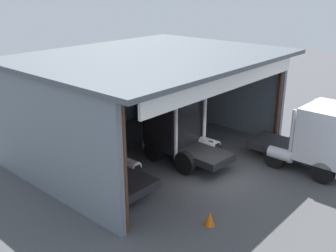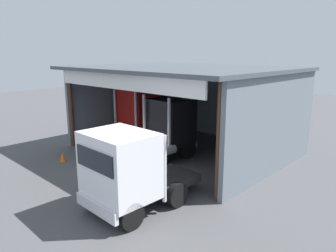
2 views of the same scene
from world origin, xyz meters
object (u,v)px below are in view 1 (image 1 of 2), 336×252
object	(u,v)px
tool_cart	(152,115)
truck_white_center_left_bay	(319,137)
truck_red_left_bay	(87,141)
oil_drum	(158,113)
truck_black_center_right_bay	(178,126)
traffic_cone	(210,219)

from	to	relation	value
tool_cart	truck_white_center_left_bay	bearing A→B (deg)	-88.30
truck_red_left_bay	oil_drum	size ratio (longest dim) A/B	6.15
truck_black_center_right_bay	tool_cart	bearing A→B (deg)	59.84
truck_red_left_bay	truck_black_center_right_bay	xyz separation A→B (m)	(4.48, -1.56, -0.14)
tool_cart	oil_drum	bearing A→B (deg)	8.15
traffic_cone	oil_drum	bearing A→B (deg)	51.68
truck_white_center_left_bay	tool_cart	xyz separation A→B (m)	(-0.32, 10.63, -1.18)
truck_black_center_right_bay	traffic_cone	distance (m)	6.24
truck_black_center_right_bay	oil_drum	xyz separation A→B (m)	(3.85, 4.90, -1.36)
truck_black_center_right_bay	truck_red_left_bay	bearing A→B (deg)	163.62
traffic_cone	truck_red_left_bay	bearing A→B (deg)	96.39
oil_drum	truck_red_left_bay	bearing A→B (deg)	-158.09
oil_drum	tool_cart	size ratio (longest dim) A/B	0.86
truck_red_left_bay	truck_black_center_right_bay	size ratio (longest dim) A/B	1.18
truck_black_center_right_bay	oil_drum	distance (m)	6.38
truck_black_center_right_bay	traffic_cone	world-z (taller)	truck_black_center_right_bay
oil_drum	tool_cart	bearing A→B (deg)	-171.85
truck_black_center_right_bay	tool_cart	world-z (taller)	truck_black_center_right_bay
truck_red_left_bay	oil_drum	world-z (taller)	truck_red_left_bay
truck_red_left_bay	traffic_cone	size ratio (longest dim) A/B	9.48
truck_white_center_left_bay	oil_drum	size ratio (longest dim) A/B	5.71
truck_black_center_right_bay	oil_drum	world-z (taller)	truck_black_center_right_bay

